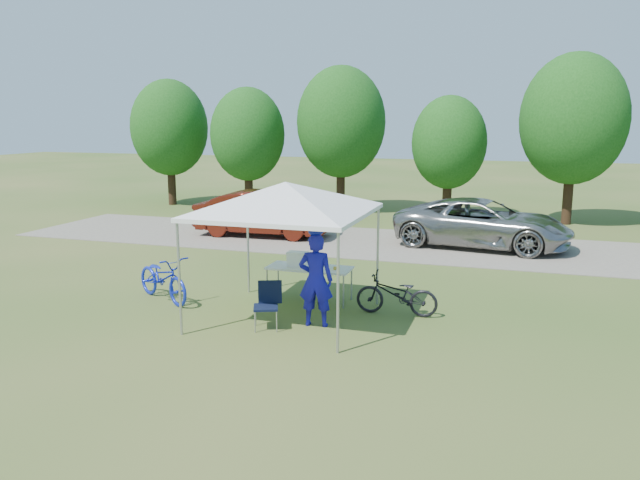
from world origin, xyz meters
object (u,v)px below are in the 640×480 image
(cyclist, at_px, (316,280))
(sedan, at_px, (263,214))
(cooler, at_px, (298,259))
(minivan, at_px, (483,223))
(folding_chair, at_px, (268,301))
(bike_dark, at_px, (396,294))
(folding_table, at_px, (309,269))
(bike_blue, at_px, (163,278))

(cyclist, bearing_deg, sedan, -69.15)
(cooler, bearing_deg, minivan, 63.72)
(folding_chair, distance_m, cooler, 1.97)
(folding_chair, relative_size, sedan, 0.20)
(cooler, bearing_deg, bike_dark, -10.98)
(folding_chair, distance_m, bike_dark, 2.65)
(minivan, bearing_deg, folding_table, 163.37)
(folding_table, height_order, minivan, minivan)
(cooler, bearing_deg, sedan, 118.69)
(cooler, distance_m, sedan, 7.64)
(folding_table, height_order, folding_chair, folding_chair)
(folding_chair, distance_m, cyclist, 0.99)
(sedan, bearing_deg, folding_chair, -158.85)
(bike_dark, xyz_separation_m, sedan, (-5.95, 7.15, 0.33))
(cyclist, distance_m, sedan, 9.46)
(cyclist, bearing_deg, folding_chair, 15.74)
(bike_dark, xyz_separation_m, minivan, (1.21, 7.51, 0.32))
(bike_blue, bearing_deg, bike_dark, -54.71)
(bike_blue, distance_m, minivan, 10.21)
(cyclist, xyz_separation_m, bike_dark, (1.35, 1.12, -0.47))
(folding_chair, height_order, bike_dark, folding_chair)
(folding_table, xyz_separation_m, bike_dark, (2.01, -0.44, -0.27))
(folding_chair, height_order, cooler, cooler)
(folding_chair, bearing_deg, sedan, 91.40)
(cooler, height_order, bike_dark, cooler)
(cyclist, height_order, minivan, cyclist)
(minivan, bearing_deg, bike_blue, 150.00)
(bike_blue, xyz_separation_m, minivan, (6.26, 8.05, 0.25))
(folding_table, relative_size, cyclist, 1.01)
(cooler, height_order, minivan, minivan)
(folding_chair, relative_size, bike_dark, 0.54)
(folding_table, distance_m, folding_chair, 1.95)
(folding_chair, bearing_deg, minivan, 47.18)
(folding_table, height_order, cyclist, cyclist)
(cyclist, height_order, sedan, cyclist)
(minivan, bearing_deg, bike_dark, 178.70)
(cooler, bearing_deg, cyclist, -59.13)
(cooler, distance_m, bike_blue, 2.97)
(folding_chair, bearing_deg, cyclist, 1.85)
(cooler, relative_size, bike_blue, 0.23)
(folding_chair, bearing_deg, bike_dark, 12.14)
(bike_blue, bearing_deg, cooler, -41.30)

